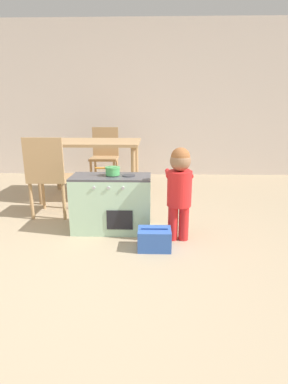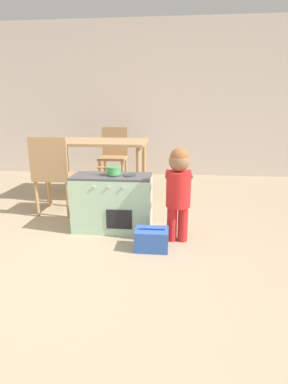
{
  "view_description": "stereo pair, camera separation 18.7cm",
  "coord_description": "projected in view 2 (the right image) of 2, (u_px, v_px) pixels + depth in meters",
  "views": [
    {
      "loc": [
        0.57,
        -1.81,
        1.16
      ],
      "look_at": [
        0.5,
        0.89,
        0.41
      ],
      "focal_mm": 28.0,
      "sensor_mm": 36.0,
      "label": 1
    },
    {
      "loc": [
        0.76,
        -1.79,
        1.16
      ],
      "look_at": [
        0.5,
        0.89,
        0.41
      ],
      "focal_mm": 28.0,
      "sensor_mm": 36.0,
      "label": 2
    }
  ],
  "objects": [
    {
      "name": "child_figure",
      "position": [
        179.0,
        185.0,
        2.61
      ],
      "size": [
        0.24,
        0.36,
        0.85
      ],
      "color": "red",
      "rests_on": "ground_plane"
    },
    {
      "name": "toy_pot",
      "position": [
        113.0,
        170.0,
        2.84
      ],
      "size": [
        0.24,
        0.14,
        0.08
      ],
      "color": "#4CAD5B",
      "rests_on": "play_kitchen"
    },
    {
      "name": "ground_plane",
      "position": [
        61.0,
        280.0,
        2.1
      ],
      "size": [
        16.0,
        16.0,
        0.0
      ],
      "primitive_type": "plane",
      "color": "tan"
    },
    {
      "name": "dining_chair_near",
      "position": [
        54.0,
        174.0,
        3.31
      ],
      "size": [
        0.41,
        0.41,
        0.88
      ],
      "color": "tan",
      "rests_on": "ground_plane"
    },
    {
      "name": "dining_chair_far",
      "position": [
        114.0,
        154.0,
        4.74
      ],
      "size": [
        0.41,
        0.41,
        0.88
      ],
      "rotation": [
        0.0,
        0.0,
        3.14
      ],
      "color": "tan",
      "rests_on": "ground_plane"
    },
    {
      "name": "dining_table",
      "position": [
        98.0,
        147.0,
        3.99
      ],
      "size": [
        1.28,
        0.86,
        0.76
      ],
      "color": "tan",
      "rests_on": "ground_plane"
    },
    {
      "name": "play_kitchen",
      "position": [
        113.0,
        203.0,
        2.93
      ],
      "size": [
        0.75,
        0.37,
        0.56
      ],
      "color": "#B2DBB7",
      "rests_on": "ground_plane"
    },
    {
      "name": "wall_back",
      "position": [
        131.0,
        101.0,
        5.23
      ],
      "size": [
        10.0,
        0.06,
        2.6
      ],
      "color": "beige",
      "rests_on": "ground_plane"
    },
    {
      "name": "toy_basket",
      "position": [
        152.0,
        239.0,
        2.55
      ],
      "size": [
        0.28,
        0.2,
        0.2
      ],
      "color": "#335BB2",
      "rests_on": "ground_plane"
    }
  ]
}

